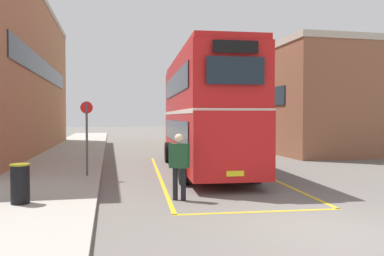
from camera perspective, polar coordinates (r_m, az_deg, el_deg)
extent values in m
plane|color=#66605B|center=(21.91, -0.93, -4.29)|extent=(135.60, 135.60, 0.00)
cube|color=#A39E93|center=(24.01, -17.52, -3.68)|extent=(4.00, 57.60, 0.14)
cube|color=#232D38|center=(26.10, -20.69, 7.93)|extent=(0.06, 18.16, 1.10)
cube|color=brown|center=(30.13, 15.15, 3.32)|extent=(8.09, 17.06, 6.35)
cube|color=#19232D|center=(28.52, 7.83, 4.10)|extent=(0.06, 12.97, 1.10)
cube|color=#BCB29E|center=(30.41, 15.20, 9.65)|extent=(8.21, 17.18, 0.36)
cylinder|color=black|center=(19.44, -3.54, -3.57)|extent=(0.34, 1.02, 1.00)
cylinder|color=black|center=(19.81, 3.77, -3.47)|extent=(0.34, 1.02, 1.00)
cylinder|color=black|center=(13.11, -1.24, -6.11)|extent=(0.34, 1.02, 1.00)
cylinder|color=black|center=(13.64, 9.39, -5.83)|extent=(0.34, 1.02, 1.00)
cube|color=red|center=(16.37, 1.78, -1.39)|extent=(3.11, 10.47, 2.10)
cube|color=red|center=(16.39, 1.79, 5.96)|extent=(3.10, 10.26, 2.10)
cube|color=red|center=(16.51, 1.79, 9.94)|extent=(3.00, 10.15, 0.20)
cube|color=white|center=(16.34, 1.78, 2.28)|extent=(3.14, 10.37, 0.14)
cube|color=#19232D|center=(16.18, -2.55, -0.37)|extent=(0.58, 8.46, 0.84)
cube|color=#19232D|center=(16.23, -2.56, 6.35)|extent=(0.58, 8.46, 0.84)
cube|color=#19232D|center=(16.61, 6.00, -0.32)|extent=(0.58, 8.46, 0.84)
cube|color=#19232D|center=(16.66, 6.02, 6.22)|extent=(0.58, 8.46, 0.84)
cube|color=#19232D|center=(11.35, 6.39, 8.37)|extent=(1.71, 0.15, 0.80)
cube|color=black|center=(11.45, 6.40, 11.75)|extent=(1.34, 0.13, 0.36)
cube|color=#19232D|center=(21.47, -0.62, 0.40)|extent=(1.95, 0.17, 1.00)
cube|color=yellow|center=(11.39, 6.34, -6.64)|extent=(0.52, 0.06, 0.16)
cylinder|color=black|center=(36.96, -2.73, -1.15)|extent=(0.37, 0.95, 0.92)
cylinder|color=black|center=(37.14, 1.21, -1.13)|extent=(0.37, 0.95, 0.92)
cylinder|color=black|center=(31.05, -2.36, -1.68)|extent=(0.37, 0.95, 0.92)
cylinder|color=black|center=(31.26, 2.33, -1.66)|extent=(0.37, 0.95, 0.92)
cube|color=gold|center=(34.04, -0.41, 0.53)|extent=(3.71, 10.11, 2.60)
cube|color=silver|center=(34.04, -0.41, 2.82)|extent=(3.51, 9.70, 0.12)
cube|color=#19232D|center=(33.96, -2.53, 1.12)|extent=(1.03, 7.84, 0.96)
cube|color=#19232D|center=(34.15, 1.69, 1.12)|extent=(1.03, 7.84, 0.96)
cube|color=#19232D|center=(38.98, -0.96, 1.12)|extent=(1.97, 0.29, 1.10)
cylinder|color=black|center=(10.66, -1.27, -8.23)|extent=(0.14, 0.14, 0.88)
cylinder|color=black|center=(10.73, -2.47, -8.17)|extent=(0.14, 0.14, 0.88)
cube|color=#1E4728|center=(10.59, -1.88, -4.09)|extent=(0.56, 0.43, 0.66)
cylinder|color=#1E4728|center=(10.52, -0.53, -3.94)|extent=(0.09, 0.09, 0.63)
cylinder|color=#1E4728|center=(10.66, -3.20, -3.87)|extent=(0.09, 0.09, 0.63)
sphere|color=beige|center=(10.53, -1.91, -1.50)|extent=(0.24, 0.24, 0.24)
cylinder|color=black|center=(10.52, -23.84, -7.57)|extent=(0.44, 0.44, 0.94)
cylinder|color=olive|center=(10.46, -23.87, -4.92)|extent=(0.47, 0.47, 0.04)
cylinder|color=#4C4C51|center=(14.60, -15.13, -1.58)|extent=(0.08, 0.08, 2.65)
cylinder|color=red|center=(14.58, -15.17, 2.91)|extent=(0.44, 0.12, 0.44)
cube|color=gold|center=(15.26, -4.84, -6.89)|extent=(0.92, 12.31, 0.01)
cube|color=gold|center=(16.01, 9.86, -6.51)|extent=(0.92, 12.31, 0.01)
cube|color=gold|center=(9.63, 9.81, -11.99)|extent=(4.16, 0.39, 0.01)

